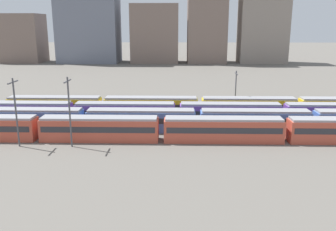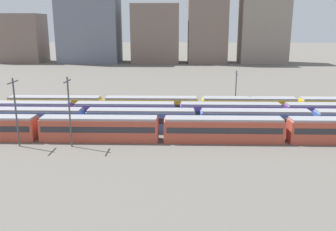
{
  "view_description": "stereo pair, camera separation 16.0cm",
  "coord_description": "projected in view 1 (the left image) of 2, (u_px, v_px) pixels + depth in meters",
  "views": [
    {
      "loc": [
        24.78,
        -52.94,
        17.45
      ],
      "look_at": [
        23.3,
        7.8,
        2.04
      ],
      "focal_mm": 38.64,
      "sensor_mm": 36.0,
      "label": 1
    },
    {
      "loc": [
        24.94,
        -52.94,
        17.45
      ],
      "look_at": [
        23.3,
        7.8,
        2.04
      ],
      "focal_mm": 38.64,
      "sensor_mm": 36.0,
      "label": 2
    }
  ],
  "objects": [
    {
      "name": "ground_plane",
      "position": [
        36.0,
        126.0,
        63.73
      ],
      "size": [
        600.0,
        600.0,
        0.0
      ],
      "primitive_type": "plane",
      "color": "#666059"
    },
    {
      "name": "train_track_0",
      "position": [
        223.0,
        129.0,
        54.95
      ],
      "size": [
        93.6,
        3.06,
        3.75
      ],
      "color": "#BC4C38",
      "rests_on": "ground_plane"
    },
    {
      "name": "train_track_1",
      "position": [
        255.0,
        121.0,
        59.85
      ],
      "size": [
        93.6,
        3.06,
        3.75
      ],
      "color": "#4C70BC",
      "rests_on": "ground_plane"
    },
    {
      "name": "train_track_2",
      "position": [
        230.0,
        113.0,
        64.97
      ],
      "size": [
        93.6,
        3.06,
        3.75
      ],
      "color": "#6B429E",
      "rests_on": "ground_plane"
    },
    {
      "name": "train_track_3",
      "position": [
        298.0,
        107.0,
        69.69
      ],
      "size": [
        112.5,
        3.06,
        3.75
      ],
      "color": "yellow",
      "rests_on": "ground_plane"
    },
    {
      "name": "catenary_pole_0",
      "position": [
        16.0,
        109.0,
        51.73
      ],
      "size": [
        0.24,
        3.2,
        10.11
      ],
      "color": "#4C4C51",
      "rests_on": "ground_plane"
    },
    {
      "name": "catenary_pole_1",
      "position": [
        236.0,
        89.0,
        72.39
      ],
      "size": [
        0.24,
        3.2,
        8.5
      ],
      "color": "#4C4C51",
      "rests_on": "ground_plane"
    },
    {
      "name": "catenary_pole_2",
      "position": [
        69.0,
        109.0,
        51.6
      ],
      "size": [
        0.24,
        3.2,
        10.29
      ],
      "color": "#4C4C51",
      "rests_on": "ground_plane"
    },
    {
      "name": "distant_building_0",
      "position": [
        19.0,
        38.0,
        168.05
      ],
      "size": [
        22.11,
        15.58,
        22.05
      ],
      "primitive_type": "cube",
      "color": "#7A665B",
      "rests_on": "ground_plane"
    },
    {
      "name": "distant_building_1",
      "position": [
        88.0,
        14.0,
        164.62
      ],
      "size": [
        27.16,
        17.85,
        43.53
      ],
      "primitive_type": "cube",
      "color": "slate",
      "rests_on": "ground_plane"
    },
    {
      "name": "distant_building_2",
      "position": [
        155.0,
        34.0,
        166.03
      ],
      "size": [
        21.41,
        16.04,
        26.23
      ],
      "primitive_type": "cube",
      "color": "#7A665B",
      "rests_on": "ground_plane"
    },
    {
      "name": "distant_building_3",
      "position": [
        207.0,
        8.0,
        162.68
      ],
      "size": [
        17.42,
        16.4,
        48.96
      ],
      "primitive_type": "cube",
      "color": "#7A665B",
      "rests_on": "ground_plane"
    },
    {
      "name": "distant_building_4",
      "position": [
        263.0,
        26.0,
        164.04
      ],
      "size": [
        21.3,
        13.38,
        32.99
      ],
      "primitive_type": "cube",
      "color": "gray",
      "rests_on": "ground_plane"
    }
  ]
}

